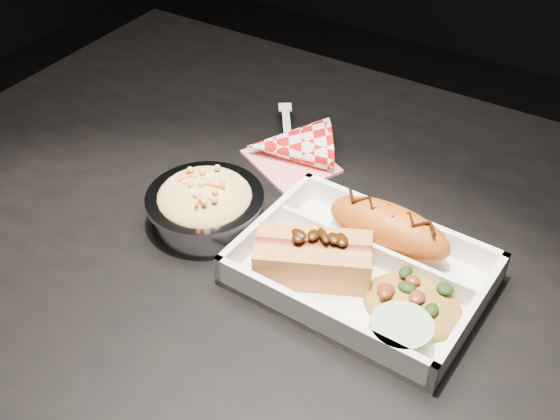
% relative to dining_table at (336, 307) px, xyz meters
% --- Properties ---
extents(dining_table, '(1.20, 0.80, 0.75)m').
position_rel_dining_table_xyz_m(dining_table, '(0.00, 0.00, 0.00)').
color(dining_table, black).
rests_on(dining_table, ground).
extents(food_tray, '(0.26, 0.19, 0.04)m').
position_rel_dining_table_xyz_m(food_tray, '(0.04, -0.03, 0.10)').
color(food_tray, white).
rests_on(food_tray, dining_table).
extents(fried_pastry, '(0.15, 0.06, 0.05)m').
position_rel_dining_table_xyz_m(fried_pastry, '(0.04, 0.03, 0.12)').
color(fried_pastry, '#B85012').
rests_on(fried_pastry, food_tray).
extents(hotdog, '(0.13, 0.10, 0.06)m').
position_rel_dining_table_xyz_m(hotdog, '(-0.01, -0.05, 0.12)').
color(hotdog, '#C58043').
rests_on(hotdog, food_tray).
extents(fried_rice_mound, '(0.11, 0.09, 0.03)m').
position_rel_dining_table_xyz_m(fried_rice_mound, '(0.10, -0.04, 0.11)').
color(fried_rice_mound, '#A87E30').
rests_on(fried_rice_mound, food_tray).
extents(cupcake_liner, '(0.06, 0.06, 0.03)m').
position_rel_dining_table_xyz_m(cupcake_liner, '(0.11, -0.09, 0.11)').
color(cupcake_liner, '#9EB88B').
rests_on(cupcake_liner, food_tray).
extents(foil_coleslaw_cup, '(0.14, 0.14, 0.07)m').
position_rel_dining_table_xyz_m(foil_coleslaw_cup, '(-0.16, -0.04, 0.12)').
color(foil_coleslaw_cup, silver).
rests_on(foil_coleslaw_cup, dining_table).
extents(napkin_fork, '(0.15, 0.16, 0.10)m').
position_rel_dining_table_xyz_m(napkin_fork, '(-0.15, 0.13, 0.11)').
color(napkin_fork, red).
rests_on(napkin_fork, dining_table).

